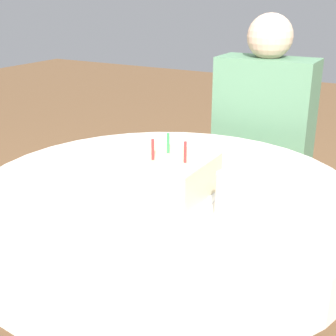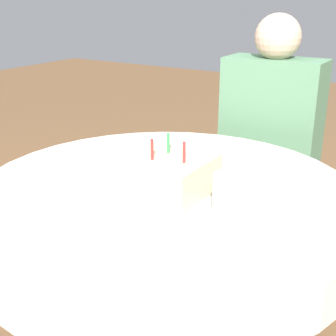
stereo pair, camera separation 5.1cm
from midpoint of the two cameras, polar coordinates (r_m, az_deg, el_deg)
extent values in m
cylinder|color=silver|center=(1.41, -1.44, -2.51)|extent=(1.14, 1.14, 0.02)
cylinder|color=silver|center=(1.44, -1.41, -5.22)|extent=(1.16, 1.16, 0.13)
cylinder|color=brown|center=(1.56, -18.08, -16.17)|extent=(0.05, 0.05, 0.69)
cylinder|color=brown|center=(1.96, -4.47, -7.09)|extent=(0.05, 0.05, 0.69)
cylinder|color=brown|center=(1.72, 13.51, -11.80)|extent=(0.05, 0.05, 0.69)
cube|color=#4C331E|center=(2.19, 10.40, -1.68)|extent=(0.38, 0.38, 0.04)
cube|color=#4C331E|center=(2.26, 12.27, 5.87)|extent=(0.34, 0.04, 0.48)
cylinder|color=#4C331E|center=(2.20, 4.60, -7.78)|extent=(0.04, 0.04, 0.42)
cylinder|color=#4C331E|center=(2.11, 12.73, -9.66)|extent=(0.04, 0.04, 0.42)
cylinder|color=#4C331E|center=(2.47, 7.75, -4.59)|extent=(0.04, 0.04, 0.42)
cylinder|color=#4C331E|center=(2.38, 15.02, -6.10)|extent=(0.04, 0.04, 0.42)
cylinder|color=#DBB293|center=(2.18, 6.16, -7.54)|extent=(0.09, 0.09, 0.45)
cylinder|color=#DBB293|center=(2.12, 11.37, -8.73)|extent=(0.09, 0.09, 0.45)
cube|color=#568460|center=(2.10, 10.90, 5.68)|extent=(0.42, 0.20, 0.54)
sphere|color=#DBB293|center=(2.03, 11.60, 15.43)|extent=(0.19, 0.19, 0.19)
cube|color=white|center=(1.35, -1.05, -3.03)|extent=(0.28, 0.28, 0.00)
cube|color=beige|center=(1.33, -1.07, -0.90)|extent=(0.23, 0.23, 0.11)
cylinder|color=red|center=(1.27, 0.95, 1.94)|extent=(0.01, 0.01, 0.06)
cylinder|color=green|center=(1.34, -1.08, 3.04)|extent=(0.01, 0.01, 0.06)
cylinder|color=red|center=(1.29, -3.01, 2.25)|extent=(0.01, 0.01, 0.06)
cylinder|color=silver|center=(1.17, 6.41, -3.66)|extent=(0.08, 0.08, 0.13)
camera|label=1|loc=(0.03, -91.08, -0.41)|focal=50.00mm
camera|label=2|loc=(0.03, 88.92, 0.41)|focal=50.00mm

